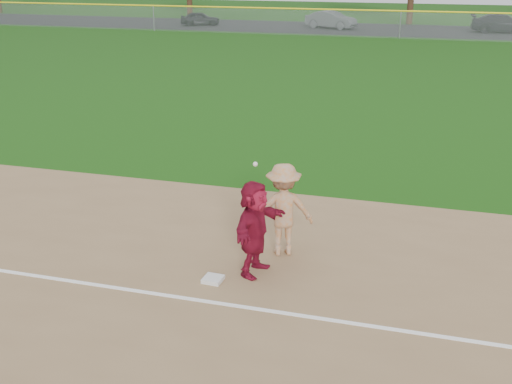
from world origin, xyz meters
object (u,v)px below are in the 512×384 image
(first_base, at_px, (213,279))
(car_right, at_px, (503,23))
(car_mid, at_px, (331,20))
(car_left, at_px, (200,18))
(base_runner, at_px, (255,228))

(first_base, distance_m, car_right, 47.00)
(car_mid, distance_m, car_right, 13.84)
(car_left, xyz_separation_m, car_mid, (11.67, 0.65, 0.13))
(base_runner, height_order, car_right, base_runner)
(car_left, distance_m, car_mid, 11.69)
(car_left, distance_m, car_right, 25.53)
(base_runner, distance_m, car_right, 46.33)
(first_base, xyz_separation_m, base_runner, (0.65, 0.56, 0.89))
(base_runner, xyz_separation_m, car_mid, (-6.43, 45.17, -0.22))
(car_left, bearing_deg, first_base, -179.66)
(base_runner, relative_size, car_left, 0.53)
(first_base, relative_size, car_right, 0.07)
(car_mid, bearing_deg, first_base, -155.52)
(car_left, height_order, car_mid, car_mid)
(first_base, height_order, car_mid, car_mid)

